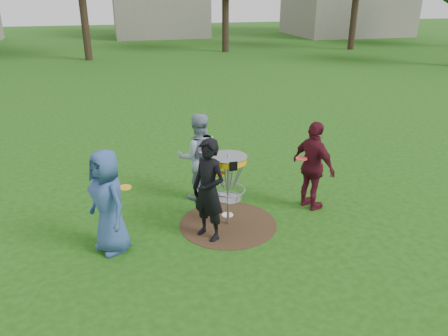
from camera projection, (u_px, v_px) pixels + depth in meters
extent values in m
plane|color=#19470F|center=(228.00, 224.00, 8.07)|extent=(100.00, 100.00, 0.00)
cylinder|color=#47331E|center=(228.00, 224.00, 8.07)|extent=(1.80, 1.80, 0.01)
imported|color=#304D84|center=(108.00, 202.00, 6.97)|extent=(0.90, 1.02, 1.76)
imported|color=black|center=(209.00, 190.00, 7.31)|extent=(0.73, 0.78, 1.80)
imported|color=#7E91A3|center=(198.00, 157.00, 8.77)|extent=(0.92, 0.74, 1.80)
imported|color=#521220|center=(313.00, 166.00, 8.35)|extent=(0.76, 1.12, 1.76)
cylinder|color=white|center=(227.00, 215.00, 8.37)|extent=(0.22, 0.22, 0.02)
cylinder|color=#9EA0A5|center=(228.00, 190.00, 7.80)|extent=(0.05, 0.05, 1.38)
cylinder|color=#F1A60C|center=(228.00, 159.00, 7.58)|extent=(0.64, 0.64, 0.10)
cylinder|color=#9EA0A5|center=(228.00, 156.00, 7.56)|extent=(0.66, 0.66, 0.01)
cube|color=black|center=(233.00, 166.00, 7.29)|extent=(0.14, 0.02, 0.16)
torus|color=#9EA0A5|center=(228.00, 190.00, 7.80)|extent=(0.62, 0.62, 0.02)
torus|color=#9EA0A5|center=(228.00, 198.00, 7.86)|extent=(0.50, 0.50, 0.02)
cylinder|color=#9EA0A5|center=(228.00, 198.00, 7.87)|extent=(0.44, 0.44, 0.01)
cylinder|color=yellow|center=(125.00, 187.00, 6.99)|extent=(0.22, 0.22, 0.02)
cylinder|color=orange|center=(219.00, 174.00, 7.44)|extent=(0.22, 0.22, 0.02)
cylinder|color=#FF43C6|center=(204.00, 152.00, 8.46)|extent=(0.22, 0.22, 0.02)
cylinder|color=#E83D40|center=(302.00, 159.00, 8.18)|extent=(0.22, 0.22, 0.02)
cylinder|color=#38281C|center=(85.00, 20.00, 25.73)|extent=(0.46, 0.46, 4.62)
cylinder|color=#38281C|center=(225.00, 23.00, 29.32)|extent=(0.46, 0.46, 3.78)
cylinder|color=#38281C|center=(354.00, 18.00, 30.44)|extent=(0.46, 0.46, 4.20)
cube|color=gray|center=(159.00, 7.00, 39.13)|extent=(8.00, 7.00, 5.00)
cube|color=gray|center=(347.00, 1.00, 40.21)|extent=(10.00, 8.00, 6.00)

